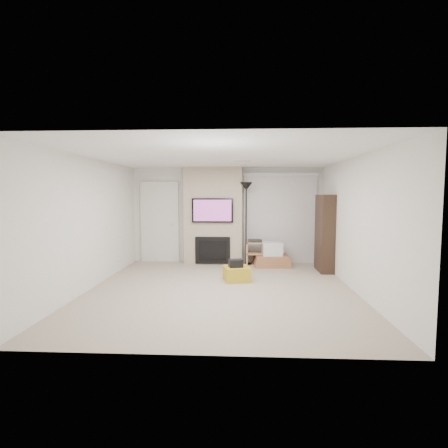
{
  "coord_description": "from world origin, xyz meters",
  "views": [
    {
      "loc": [
        0.39,
        -6.52,
        1.81
      ],
      "look_at": [
        0.0,
        1.2,
        1.15
      ],
      "focal_mm": 28.0,
      "sensor_mm": 36.0,
      "label": 1
    }
  ],
  "objects_px": {
    "ottoman": "(237,274)",
    "box_stack": "(272,257)",
    "bookshelf": "(325,233)",
    "floor_lamp": "(246,200)",
    "av_stand": "(255,252)"
  },
  "relations": [
    {
      "from": "av_stand",
      "to": "box_stack",
      "type": "relative_size",
      "value": 0.7
    },
    {
      "from": "floor_lamp",
      "to": "box_stack",
      "type": "relative_size",
      "value": 2.22
    },
    {
      "from": "floor_lamp",
      "to": "box_stack",
      "type": "distance_m",
      "value": 1.58
    },
    {
      "from": "ottoman",
      "to": "floor_lamp",
      "type": "relative_size",
      "value": 0.24
    },
    {
      "from": "box_stack",
      "to": "bookshelf",
      "type": "bearing_deg",
      "value": -23.85
    },
    {
      "from": "ottoman",
      "to": "av_stand",
      "type": "xyz_separation_m",
      "value": [
        0.44,
        1.64,
        0.2
      ]
    },
    {
      "from": "ottoman",
      "to": "bookshelf",
      "type": "relative_size",
      "value": 0.28
    },
    {
      "from": "ottoman",
      "to": "box_stack",
      "type": "height_order",
      "value": "box_stack"
    },
    {
      "from": "ottoman",
      "to": "box_stack",
      "type": "xyz_separation_m",
      "value": [
        0.87,
        1.56,
        0.08
      ]
    },
    {
      "from": "av_stand",
      "to": "bookshelf",
      "type": "distance_m",
      "value": 1.8
    },
    {
      "from": "floor_lamp",
      "to": "ottoman",
      "type": "bearing_deg",
      "value": -97.51
    },
    {
      "from": "floor_lamp",
      "to": "av_stand",
      "type": "relative_size",
      "value": 3.2
    },
    {
      "from": "av_stand",
      "to": "bookshelf",
      "type": "relative_size",
      "value": 0.37
    },
    {
      "from": "bookshelf",
      "to": "box_stack",
      "type": "bearing_deg",
      "value": 156.15
    },
    {
      "from": "floor_lamp",
      "to": "av_stand",
      "type": "bearing_deg",
      "value": 5.59
    }
  ]
}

